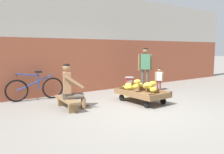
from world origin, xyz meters
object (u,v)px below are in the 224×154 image
(weighing_scale, at_px, (130,81))
(customer_child, at_px, (159,78))
(low_bench, at_px, (67,101))
(bicycle_near_left, at_px, (35,88))
(banana_cart, at_px, (142,94))
(plastic_crate, at_px, (129,91))
(customer_adult, at_px, (145,65))
(vendor_seated, at_px, (71,86))

(weighing_scale, xyz_separation_m, customer_child, (0.93, -0.41, 0.08))
(low_bench, height_order, customer_child, customer_child)
(low_bench, xyz_separation_m, bicycle_near_left, (-0.34, 1.47, 0.15))
(low_bench, bearing_deg, customer_child, 0.58)
(banana_cart, relative_size, customer_child, 1.68)
(plastic_crate, bearing_deg, customer_adult, 5.51)
(banana_cart, distance_m, customer_child, 1.46)
(vendor_seated, xyz_separation_m, bicycle_near_left, (-0.43, 1.50, -0.21))
(customer_child, bearing_deg, bicycle_near_left, 158.44)
(vendor_seated, xyz_separation_m, customer_child, (3.22, 0.06, -0.03))
(weighing_scale, bearing_deg, low_bench, -169.49)
(vendor_seated, xyz_separation_m, plastic_crate, (2.29, 0.47, -0.42))
(plastic_crate, bearing_deg, low_bench, -169.46)
(vendor_seated, bearing_deg, customer_child, 1.13)
(low_bench, distance_m, bicycle_near_left, 1.52)
(vendor_seated, height_order, bicycle_near_left, vendor_seated)
(vendor_seated, bearing_deg, low_bench, 160.00)
(banana_cart, xyz_separation_m, customer_child, (1.31, 0.59, 0.30))
(vendor_seated, distance_m, customer_adult, 3.11)
(weighing_scale, bearing_deg, customer_adult, 5.59)
(customer_adult, bearing_deg, banana_cart, -136.40)
(banana_cart, height_order, weighing_scale, weighing_scale)
(customer_adult, distance_m, customer_child, 0.66)
(banana_cart, bearing_deg, bicycle_near_left, 139.04)
(customer_child, bearing_deg, banana_cart, -155.64)
(banana_cart, relative_size, low_bench, 1.31)
(banana_cart, bearing_deg, vendor_seated, 164.58)
(low_bench, distance_m, customer_adult, 3.25)
(banana_cart, distance_m, vendor_seated, 2.01)
(plastic_crate, height_order, weighing_scale, weighing_scale)
(vendor_seated, distance_m, plastic_crate, 2.38)
(customer_child, bearing_deg, vendor_seated, -178.87)
(banana_cart, relative_size, vendor_seated, 1.28)
(weighing_scale, relative_size, customer_adult, 0.20)
(weighing_scale, bearing_deg, bicycle_near_left, 159.18)
(banana_cart, xyz_separation_m, bicycle_near_left, (-2.34, 2.03, 0.11))
(weighing_scale, xyz_separation_m, bicycle_near_left, (-2.72, 1.03, -0.10))
(banana_cart, relative_size, customer_adult, 0.95)
(weighing_scale, bearing_deg, vendor_seated, -168.39)
(plastic_crate, bearing_deg, banana_cart, -110.67)
(vendor_seated, relative_size, bicycle_near_left, 0.69)
(plastic_crate, xyz_separation_m, customer_child, (0.93, -0.41, 0.39))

